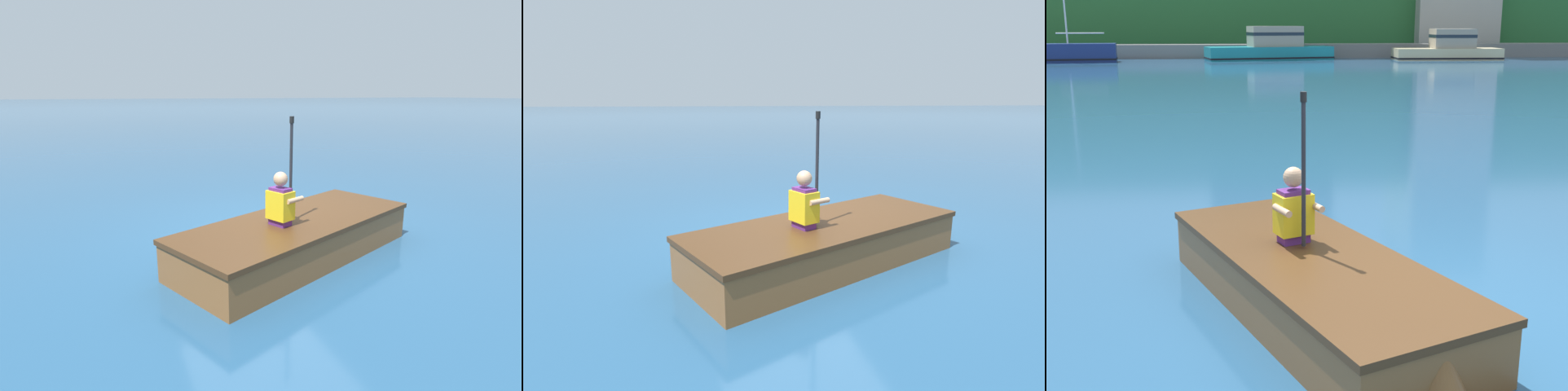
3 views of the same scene
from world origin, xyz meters
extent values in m
plane|color=navy|center=(0.00, 0.00, 0.00)|extent=(300.00, 300.00, 0.00)
cube|color=brown|center=(-1.07, 0.05, 0.25)|extent=(2.41, 3.51, 0.50)
cube|color=#482C16|center=(-1.07, 0.05, 0.47)|extent=(2.46, 3.56, 0.06)
cube|color=#482C16|center=(-1.07, 0.05, 0.46)|extent=(2.03, 3.00, 0.02)
cone|color=brown|center=(-0.45, -1.41, 0.27)|extent=(0.55, 0.55, 0.45)
cube|color=brown|center=(-1.17, 0.28, 0.45)|extent=(1.11, 0.60, 0.03)
cube|color=#592672|center=(-1.20, 0.36, 0.73)|extent=(0.28, 0.24, 0.46)
cube|color=yellow|center=(-1.20, 0.36, 0.75)|extent=(0.35, 0.31, 0.34)
sphere|color=tan|center=(-1.20, 0.36, 1.06)|extent=(0.17, 0.17, 0.17)
cylinder|color=tan|center=(-1.31, 0.21, 0.82)|extent=(0.15, 0.26, 0.06)
cylinder|color=tan|center=(-1.03, 0.33, 0.82)|extent=(0.15, 0.26, 0.06)
cylinder|color=#232328|center=(-1.13, 0.19, 1.15)|extent=(0.05, 0.05, 1.25)
cylinder|color=black|center=(-1.13, 0.19, 1.73)|extent=(0.05, 0.05, 0.08)
camera|label=1|loc=(-5.42, 2.27, 2.03)|focal=28.00mm
camera|label=2|loc=(-5.37, 1.55, 1.88)|focal=28.00mm
camera|label=3|loc=(-1.53, -4.84, 2.28)|focal=45.00mm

